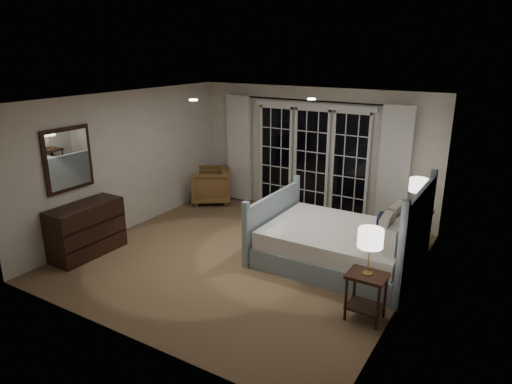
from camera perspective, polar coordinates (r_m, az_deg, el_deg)
The scene contains 20 objects.
floor at distance 7.41m, azimuth -1.41°, elevation -8.06°, with size 5.00×5.00×0.00m, color brown.
ceiling at distance 6.72m, azimuth -1.58°, elevation 11.54°, with size 5.00×5.00×0.00m, color white.
wall_left at distance 8.53m, azimuth -15.81°, elevation 3.66°, with size 0.02×5.00×2.50m, color silver.
wall_right at distance 6.05m, azimuth 18.89°, elevation -2.27°, with size 0.02×5.00×2.50m, color silver.
wall_back at distance 9.10m, azimuth 7.06°, elevation 5.04°, with size 5.00×0.02×2.50m, color silver.
wall_front at distance 5.16m, azimuth -16.71°, elevation -5.51°, with size 5.00×0.02×2.50m, color silver.
french_doors at distance 9.10m, azimuth 6.92°, elevation 4.01°, with size 2.50×0.04×2.20m.
curtain_rod at distance 8.85m, azimuth 7.03°, elevation 11.25°, with size 0.03×0.03×3.50m, color black.
curtain_left at distance 9.79m, azimuth -2.11°, elevation 5.46°, with size 0.55×0.10×2.25m, color silver.
curtain_right at distance 8.49m, azimuth 16.89°, elevation 2.80°, with size 0.55×0.10×2.25m, color silver.
downlight_a at distance 6.86m, azimuth 6.95°, elevation 11.46°, with size 0.12×0.12×0.01m, color white.
downlight_b at distance 6.74m, azimuth -7.84°, elevation 11.32°, with size 0.12×0.12×0.01m, color white.
bed at distance 7.15m, azimuth 10.64°, elevation -6.38°, with size 2.34×1.68×1.37m.
nightstand_left at distance 5.82m, azimuth 13.62°, elevation -11.80°, with size 0.47×0.38×0.61m.
nightstand_right at distance 7.91m, azimuth 19.15°, elevation -3.89°, with size 0.51×0.41×0.67m.
lamp_left at distance 5.52m, azimuth 14.12°, elevation -5.67°, with size 0.30×0.30×0.58m.
lamp_right at distance 7.70m, azimuth 19.65°, elevation 0.78°, with size 0.29×0.29×0.56m.
armchair at distance 9.87m, azimuth -5.71°, elevation 0.84°, with size 0.80×0.82×0.75m, color brown.
dresser at distance 7.82m, azimuth -20.44°, elevation -4.42°, with size 0.51×1.20×0.85m.
mirror at distance 7.68m, azimuth -22.44°, elevation 3.79°, with size 0.05×0.85×1.00m.
Camera 1 is at (3.61, -5.62, 3.21)m, focal length 32.00 mm.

